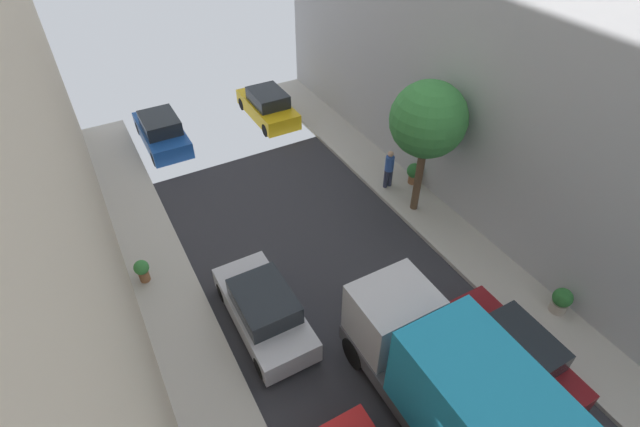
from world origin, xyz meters
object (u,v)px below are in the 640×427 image
object	(u,v)px
parked_car_left_3	(264,310)
potted_plant_1	(414,172)
pedestrian	(389,168)
potted_plant_4	(561,300)
delivery_truck	(457,394)
street_tree_1	(428,120)
potted_plant_5	(142,270)
parked_car_right_2	(511,353)
parked_car_right_3	(268,106)
parked_car_left_4	(162,132)

from	to	relation	value
parked_car_left_3	potted_plant_1	distance (m)	9.13
pedestrian	potted_plant_4	world-z (taller)	pedestrian
delivery_truck	street_tree_1	size ratio (longest dim) A/B	1.25
parked_car_left_3	potted_plant_5	xyz separation A→B (m)	(-2.85, 3.52, -0.08)
parked_car_left_3	parked_car_right_2	size ratio (longest dim) A/B	1.00
potted_plant_1	parked_car_right_3	bearing A→B (deg)	110.10
parked_car_left_3	street_tree_1	distance (m)	8.43
parked_car_left_4	delivery_truck	distance (m)	17.36
parked_car_left_4	parked_car_right_2	world-z (taller)	same
potted_plant_1	delivery_truck	bearing A→B (deg)	-122.97
street_tree_1	potted_plant_1	world-z (taller)	street_tree_1
parked_car_left_4	street_tree_1	xyz separation A→B (m)	(7.42, -9.67, 3.34)
parked_car_right_3	potted_plant_5	world-z (taller)	parked_car_right_3
parked_car_right_2	parked_car_right_3	world-z (taller)	same
potted_plant_1	potted_plant_5	distance (m)	11.25
parked_car_right_2	street_tree_1	world-z (taller)	street_tree_1
parked_car_right_2	potted_plant_1	bearing A→B (deg)	70.02
parked_car_right_2	delivery_truck	distance (m)	2.95
parked_car_left_4	parked_car_right_2	distance (m)	17.44
parked_car_right_2	street_tree_1	size ratio (longest dim) A/B	0.79
parked_car_left_3	parked_car_right_3	bearing A→B (deg)	65.35
potted_plant_4	parked_car_left_3	bearing A→B (deg)	153.74
parked_car_left_3	street_tree_1	size ratio (longest dim) A/B	0.79
parked_car_left_3	delivery_truck	xyz separation A→B (m)	(2.70, -5.25, 1.07)
potted_plant_1	potted_plant_4	size ratio (longest dim) A/B	1.02
parked_car_right_3	delivery_truck	world-z (taller)	delivery_truck
potted_plant_5	pedestrian	bearing A→B (deg)	1.99
potted_plant_1	parked_car_left_4	bearing A→B (deg)	135.32
parked_car_left_4	potted_plant_1	size ratio (longest dim) A/B	4.56
parked_car_right_3	street_tree_1	xyz separation A→B (m)	(2.02, -9.57, 3.34)
parked_car_right_2	potted_plant_5	bearing A→B (deg)	135.03
parked_car_left_4	potted_plant_5	xyz separation A→B (m)	(-2.85, -8.35, -0.08)
delivery_truck	street_tree_1	xyz separation A→B (m)	(4.72, 7.45, 2.27)
potted_plant_4	potted_plant_5	size ratio (longest dim) A/B	1.06
pedestrian	street_tree_1	xyz separation A→B (m)	(0.11, -1.67, 2.99)
parked_car_right_2	potted_plant_4	size ratio (longest dim) A/B	4.65
parked_car_left_3	potted_plant_1	world-z (taller)	parked_car_left_3
parked_car_right_3	street_tree_1	size ratio (longest dim) A/B	0.79
street_tree_1	potted_plant_1	distance (m)	3.78
potted_plant_4	street_tree_1	bearing A→B (deg)	97.58
delivery_truck	street_tree_1	world-z (taller)	street_tree_1
potted_plant_1	potted_plant_5	bearing A→B (deg)	-179.84
parked_car_right_2	street_tree_1	xyz separation A→B (m)	(2.02, 6.92, 3.34)
pedestrian	parked_car_left_3	bearing A→B (deg)	-152.12
parked_car_right_3	street_tree_1	world-z (taller)	street_tree_1
parked_car_left_3	parked_car_right_3	size ratio (longest dim) A/B	1.00
parked_car_left_4	pedestrian	size ratio (longest dim) A/B	2.44
street_tree_1	potted_plant_5	world-z (taller)	street_tree_1
street_tree_1	potted_plant_5	xyz separation A→B (m)	(-10.27, 1.32, -3.42)
potted_plant_1	potted_plant_4	distance (m)	7.62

